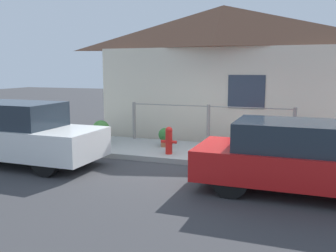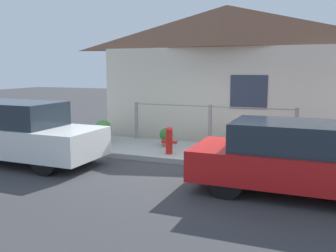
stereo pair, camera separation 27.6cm
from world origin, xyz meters
name	(u,v)px [view 2 (the right image)]	position (x,y,z in m)	size (l,w,h in m)	color
ground_plane	(187,166)	(0.00, 0.00, 0.00)	(60.00, 60.00, 0.00)	#38383A
sidewalk	(200,153)	(0.00, 1.14, 0.07)	(24.00, 2.28, 0.14)	#9E9E99
house	(226,34)	(0.00, 3.87, 3.46)	(8.20, 2.23, 4.38)	beige
fence	(210,122)	(0.00, 2.13, 0.77)	(4.90, 0.10, 1.16)	gray
car_left	(20,133)	(-3.98, -1.23, 0.76)	(4.20, 1.69, 1.53)	white
car_right	(300,159)	(2.64, -1.23, 0.69)	(4.11, 1.70, 1.37)	red
fire_hydrant	(169,140)	(-0.64, 0.48, 0.51)	(0.42, 0.19, 0.72)	red
potted_plant_near_hydrant	(166,136)	(-1.05, 1.30, 0.44)	(0.38, 0.38, 0.54)	#9E5638
potted_plant_by_fence	(103,129)	(-3.14, 1.33, 0.51)	(0.52, 0.52, 0.65)	slate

